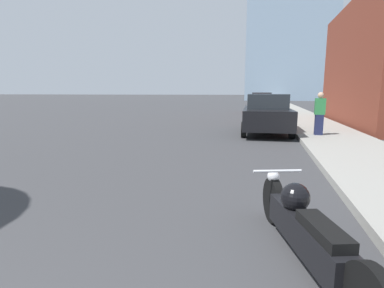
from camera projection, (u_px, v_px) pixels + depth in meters
sidewalk at (284, 105)px, 37.45m from camera, size 2.58×240.00×0.15m
motorcycle at (304, 228)px, 3.02m from camera, size 0.97×2.54×0.76m
parked_car_black at (266, 114)px, 12.56m from camera, size 2.08×4.63×1.64m
parked_car_red at (262, 103)px, 25.35m from camera, size 2.12×4.18×1.69m
pedestrian at (320, 113)px, 11.03m from camera, size 0.36×0.22×1.57m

